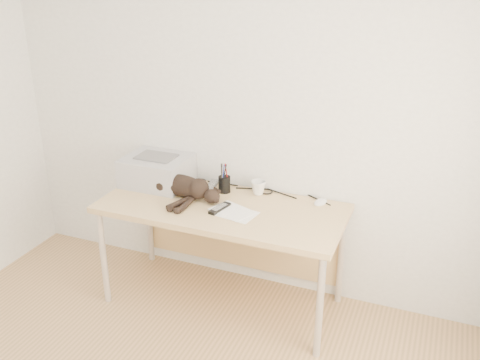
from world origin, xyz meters
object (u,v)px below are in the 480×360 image
at_px(mug, 258,188).
at_px(desk, 227,218).
at_px(mouse, 321,200).
at_px(printer, 157,170).
at_px(cat, 180,187).
at_px(pen_cup, 224,184).

bearing_deg(mug, desk, -131.93).
bearing_deg(mouse, printer, -157.78).
relative_size(desk, mug, 15.61).
xyz_separation_m(mug, mouse, (0.43, 0.02, -0.03)).
relative_size(cat, mouse, 5.69).
bearing_deg(cat, desk, 16.09).
bearing_deg(printer, mug, 7.38).
distance_m(printer, mouse, 1.17).
height_order(desk, cat, cat).
bearing_deg(desk, mug, 48.07).
relative_size(pen_cup, mouse, 1.76).
relative_size(cat, mug, 6.70).
relative_size(printer, cat, 0.65).
bearing_deg(pen_cup, mug, 13.21).
xyz_separation_m(desk, pen_cup, (-0.07, 0.12, 0.19)).
height_order(cat, mouse, cat).
xyz_separation_m(cat, pen_cup, (0.25, 0.17, -0.01)).
distance_m(printer, pen_cup, 0.50).
xyz_separation_m(desk, cat, (-0.32, -0.05, 0.20)).
relative_size(printer, pen_cup, 2.09).
bearing_deg(desk, pen_cup, 119.62).
bearing_deg(cat, printer, 159.66).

